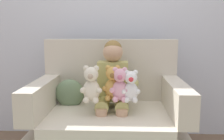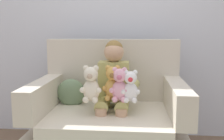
{
  "view_description": "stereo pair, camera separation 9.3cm",
  "coord_description": "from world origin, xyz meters",
  "px_view_note": "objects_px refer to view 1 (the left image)",
  "views": [
    {
      "loc": [
        0.11,
        -2.06,
        1.13
      ],
      "look_at": [
        0.03,
        -0.05,
        0.81
      ],
      "focal_mm": 41.11,
      "sensor_mm": 36.0,
      "label": 1
    },
    {
      "loc": [
        0.21,
        -2.05,
        1.13
      ],
      "look_at": [
        0.03,
        -0.05,
        0.81
      ],
      "focal_mm": 41.11,
      "sensor_mm": 36.0,
      "label": 2
    }
  ],
  "objects_px": {
    "plush_pink": "(120,85)",
    "plush_white": "(131,87)",
    "plush_cream": "(91,85)",
    "plush_honey": "(113,84)",
    "throw_pillow": "(70,94)",
    "armchair": "(109,123)",
    "seated_child": "(113,84)"
  },
  "relations": [
    {
      "from": "plush_pink",
      "to": "plush_white",
      "type": "bearing_deg",
      "value": -1.19
    },
    {
      "from": "plush_pink",
      "to": "plush_cream",
      "type": "distance_m",
      "value": 0.22
    },
    {
      "from": "plush_pink",
      "to": "plush_white",
      "type": "xyz_separation_m",
      "value": [
        0.09,
        -0.01,
        -0.01
      ]
    },
    {
      "from": "plush_honey",
      "to": "throw_pillow",
      "type": "distance_m",
      "value": 0.47
    },
    {
      "from": "armchair",
      "to": "seated_child",
      "type": "distance_m",
      "value": 0.34
    },
    {
      "from": "seated_child",
      "to": "plush_pink",
      "type": "xyz_separation_m",
      "value": [
        0.06,
        -0.16,
        0.02
      ]
    },
    {
      "from": "plush_pink",
      "to": "throw_pillow",
      "type": "xyz_separation_m",
      "value": [
        -0.45,
        0.26,
        -0.14
      ]
    },
    {
      "from": "plush_white",
      "to": "throw_pillow",
      "type": "height_order",
      "value": "plush_white"
    },
    {
      "from": "plush_pink",
      "to": "plush_honey",
      "type": "relative_size",
      "value": 0.96
    },
    {
      "from": "plush_pink",
      "to": "plush_white",
      "type": "distance_m",
      "value": 0.09
    },
    {
      "from": "plush_pink",
      "to": "throw_pillow",
      "type": "bearing_deg",
      "value": 155.38
    },
    {
      "from": "seated_child",
      "to": "plush_cream",
      "type": "bearing_deg",
      "value": -126.92
    },
    {
      "from": "plush_white",
      "to": "throw_pillow",
      "type": "bearing_deg",
      "value": 136.46
    },
    {
      "from": "armchair",
      "to": "plush_honey",
      "type": "bearing_deg",
      "value": -70.8
    },
    {
      "from": "plush_pink",
      "to": "throw_pillow",
      "type": "distance_m",
      "value": 0.54
    },
    {
      "from": "plush_white",
      "to": "plush_cream",
      "type": "relative_size",
      "value": 0.88
    },
    {
      "from": "plush_white",
      "to": "throw_pillow",
      "type": "distance_m",
      "value": 0.61
    },
    {
      "from": "plush_white",
      "to": "plush_honey",
      "type": "distance_m",
      "value": 0.15
    },
    {
      "from": "plush_pink",
      "to": "armchair",
      "type": "bearing_deg",
      "value": 128.89
    },
    {
      "from": "armchair",
      "to": "plush_white",
      "type": "relative_size",
      "value": 4.9
    },
    {
      "from": "plush_honey",
      "to": "throw_pillow",
      "type": "xyz_separation_m",
      "value": [
        -0.4,
        0.22,
        -0.14
      ]
    },
    {
      "from": "plush_white",
      "to": "seated_child",
      "type": "bearing_deg",
      "value": 113.69
    },
    {
      "from": "armchair",
      "to": "plush_pink",
      "type": "relative_size",
      "value": 4.55
    },
    {
      "from": "armchair",
      "to": "plush_white",
      "type": "height_order",
      "value": "armchair"
    },
    {
      "from": "plush_white",
      "to": "plush_honey",
      "type": "height_order",
      "value": "plush_honey"
    },
    {
      "from": "plush_honey",
      "to": "seated_child",
      "type": "bearing_deg",
      "value": 86.17
    },
    {
      "from": "throw_pillow",
      "to": "seated_child",
      "type": "bearing_deg",
      "value": -13.86
    },
    {
      "from": "plush_honey",
      "to": "plush_cream",
      "type": "xyz_separation_m",
      "value": [
        -0.16,
        -0.07,
        0.0
      ]
    },
    {
      "from": "seated_child",
      "to": "throw_pillow",
      "type": "distance_m",
      "value": 0.42
    },
    {
      "from": "seated_child",
      "to": "plush_white",
      "type": "distance_m",
      "value": 0.23
    },
    {
      "from": "plush_white",
      "to": "plush_honey",
      "type": "relative_size",
      "value": 0.89
    },
    {
      "from": "seated_child",
      "to": "plush_pink",
      "type": "distance_m",
      "value": 0.18
    }
  ]
}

